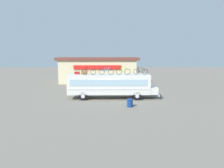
# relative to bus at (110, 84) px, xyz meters

# --- Properties ---
(ground_plane) EXTENTS (120.00, 120.00, 0.00)m
(ground_plane) POSITION_rel_bus_xyz_m (-0.17, 0.00, -1.70)
(ground_plane) COLOR slate
(bus) EXTENTS (10.66, 2.41, 2.90)m
(bus) POSITION_rel_bus_xyz_m (0.00, 0.00, 0.00)
(bus) COLOR silver
(bus) RESTS_ON ground
(luggage_bag_1) EXTENTS (0.58, 0.39, 0.30)m
(luggage_bag_1) POSITION_rel_bus_xyz_m (-3.97, 0.32, 1.34)
(luggage_bag_1) COLOR maroon
(luggage_bag_1) RESTS_ON bus
(luggage_bag_2) EXTENTS (0.62, 0.54, 0.39)m
(luggage_bag_2) POSITION_rel_bus_xyz_m (-3.14, 0.23, 1.38)
(luggage_bag_2) COLOR olive
(luggage_bag_2) RESTS_ON bus
(rooftop_bicycle_1) EXTENTS (1.66, 0.44, 0.87)m
(rooftop_bicycle_1) POSITION_rel_bus_xyz_m (-2.50, -0.30, 1.55)
(rooftop_bicycle_1) COLOR black
(rooftop_bicycle_1) RESTS_ON bus
(rooftop_bicycle_2) EXTENTS (1.71, 0.44, 0.86)m
(rooftop_bicycle_2) POSITION_rel_bus_xyz_m (-0.46, -0.35, 1.55)
(rooftop_bicycle_2) COLOR black
(rooftop_bicycle_2) RESTS_ON bus
(rooftop_bicycle_3) EXTENTS (1.69, 0.44, 0.93)m
(rooftop_bicycle_3) POSITION_rel_bus_xyz_m (1.52, -0.15, 1.58)
(rooftop_bicycle_3) COLOR black
(rooftop_bicycle_3) RESTS_ON bus
(rooftop_bicycle_4) EXTENTS (1.71, 0.44, 0.86)m
(rooftop_bicycle_4) POSITION_rel_bus_xyz_m (3.57, -0.24, 1.55)
(rooftop_bicycle_4) COLOR black
(rooftop_bicycle_4) RESTS_ON bus
(roadside_building) EXTENTS (14.90, 6.74, 4.69)m
(roadside_building) POSITION_rel_bus_xyz_m (-2.23, 14.71, 0.68)
(roadside_building) COLOR beige
(roadside_building) RESTS_ON ground
(trash_bin) EXTENTS (0.58, 0.58, 0.81)m
(trash_bin) POSITION_rel_bus_xyz_m (1.97, -4.05, -1.30)
(trash_bin) COLOR navy
(trash_bin) RESTS_ON ground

